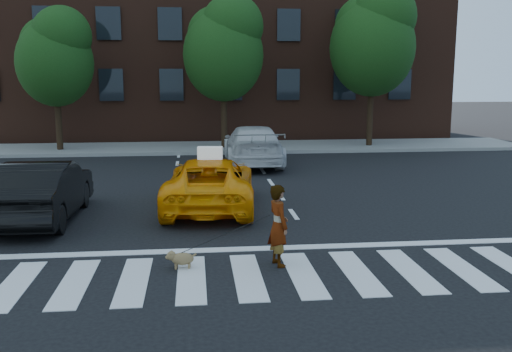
% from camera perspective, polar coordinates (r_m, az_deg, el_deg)
% --- Properties ---
extents(ground, '(120.00, 120.00, 0.00)m').
position_cam_1_polar(ground, '(10.31, -0.83, -10.02)').
color(ground, black).
rests_on(ground, ground).
extents(crosswalk, '(13.00, 2.40, 0.01)m').
position_cam_1_polar(crosswalk, '(10.31, -0.83, -9.99)').
color(crosswalk, silver).
rests_on(crosswalk, ground).
extents(stop_line, '(12.00, 0.30, 0.01)m').
position_cam_1_polar(stop_line, '(11.82, -1.57, -7.32)').
color(stop_line, silver).
rests_on(stop_line, ground).
extents(sidewalk_far, '(30.00, 4.00, 0.15)m').
position_cam_1_polar(sidewalk_far, '(27.37, -4.28, 2.86)').
color(sidewalk_far, slate).
rests_on(sidewalk_far, ground).
extents(building, '(26.00, 10.00, 12.00)m').
position_cam_1_polar(building, '(34.73, -4.86, 14.20)').
color(building, '#442418').
rests_on(building, ground).
extents(tree_left, '(3.39, 3.38, 6.50)m').
position_cam_1_polar(tree_left, '(27.33, -19.44, 11.48)').
color(tree_left, black).
rests_on(tree_left, ground).
extents(tree_mid, '(3.69, 3.69, 7.10)m').
position_cam_1_polar(tree_mid, '(26.70, -3.21, 12.96)').
color(tree_mid, black).
rests_on(tree_mid, ground).
extents(tree_right, '(4.00, 4.00, 7.70)m').
position_cam_1_polar(tree_right, '(27.99, 11.66, 13.49)').
color(tree_right, black).
rests_on(tree_right, ground).
extents(taxi, '(2.65, 5.06, 1.36)m').
position_cam_1_polar(taxi, '(15.30, -4.60, -0.69)').
color(taxi, orange).
rests_on(taxi, ground).
extents(black_sedan, '(1.64, 4.55, 1.49)m').
position_cam_1_polar(black_sedan, '(14.89, -20.54, -1.37)').
color(black_sedan, black).
rests_on(black_sedan, ground).
extents(white_suv, '(2.25, 5.37, 1.55)m').
position_cam_1_polar(white_suv, '(22.55, -0.31, 3.11)').
color(white_suv, silver).
rests_on(white_suv, ground).
extents(woman, '(0.51, 0.64, 1.55)m').
position_cam_1_polar(woman, '(10.69, 2.25, -4.95)').
color(woman, '#999999').
rests_on(woman, ground).
extents(dog, '(0.59, 0.25, 0.33)m').
position_cam_1_polar(dog, '(10.75, -7.60, -8.16)').
color(dog, olive).
rests_on(dog, ground).
extents(taxi_sign, '(0.67, 0.33, 0.32)m').
position_cam_1_polar(taxi_sign, '(14.97, -4.63, 2.32)').
color(taxi_sign, white).
rests_on(taxi_sign, taxi).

